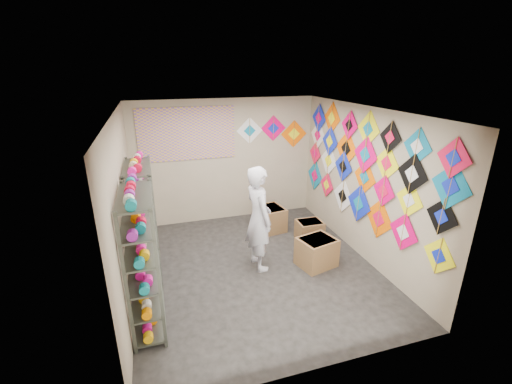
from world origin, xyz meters
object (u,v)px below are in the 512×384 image
object	(u,v)px
shopkeeper	(259,218)
carton_a	(317,252)
shelf_rack_front	(143,262)
carton_b	(309,231)
carton_c	(270,219)
shelf_rack_back	(143,221)

from	to	relation	value
shopkeeper	carton_a	world-z (taller)	shopkeeper
shelf_rack_front	carton_b	world-z (taller)	shelf_rack_front
carton_a	carton_c	bearing A→B (deg)	87.28
shelf_rack_back	carton_b	world-z (taller)	shelf_rack_back
shelf_rack_front	carton_a	xyz separation A→B (m)	(2.83, 0.63, -0.69)
carton_a	carton_c	distance (m)	1.59
carton_c	carton_b	bearing A→B (deg)	-56.63
shelf_rack_front	shelf_rack_back	world-z (taller)	same
shelf_rack_back	carton_b	distance (m)	3.22
carton_b	shelf_rack_back	bearing A→B (deg)	-175.42
shelf_rack_back	carton_b	xyz separation A→B (m)	(3.12, 0.22, -0.75)
carton_b	shopkeeper	bearing A→B (deg)	-153.86
shelf_rack_back	shopkeeper	xyz separation A→B (m)	(1.85, -0.39, -0.04)
shelf_rack_front	shelf_rack_back	size ratio (longest dim) A/B	1.00
shelf_rack_front	shelf_rack_back	distance (m)	1.30
carton_a	carton_c	xyz separation A→B (m)	(-0.31, 1.56, -0.00)
shelf_rack_back	shopkeeper	size ratio (longest dim) A/B	1.04
shopkeeper	carton_c	world-z (taller)	shopkeeper
shelf_rack_back	shopkeeper	bearing A→B (deg)	-11.88
carton_a	carton_b	size ratio (longest dim) A/B	1.23
carton_c	shopkeeper	bearing A→B (deg)	-126.16
shopkeeper	carton_c	bearing A→B (deg)	-35.30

